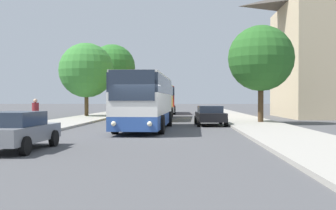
% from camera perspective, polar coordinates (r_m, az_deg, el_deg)
% --- Properties ---
extents(ground_plane, '(300.00, 300.00, 0.00)m').
position_cam_1_polar(ground_plane, '(18.99, -3.85, -4.62)').
color(ground_plane, '#4C4C4F').
rests_on(ground_plane, ground).
extents(sidewalk_right, '(4.00, 120.00, 0.15)m').
position_cam_1_polar(sidewalk_right, '(19.48, 17.13, -4.30)').
color(sidewalk_right, '#A39E93').
rests_on(sidewalk_right, ground_plane).
extents(bus_front, '(2.92, 10.31, 3.21)m').
position_cam_1_polar(bus_front, '(23.40, -3.26, 0.60)').
color(bus_front, '#2D519E').
rests_on(bus_front, ground_plane).
extents(bus_middle, '(2.96, 11.60, 3.29)m').
position_cam_1_polar(bus_middle, '(36.38, -1.79, 0.73)').
color(bus_middle, '#2D2D2D').
rests_on(bus_middle, ground_plane).
extents(bus_rear, '(2.96, 11.75, 3.37)m').
position_cam_1_polar(bus_rear, '(50.98, -0.45, 0.79)').
color(bus_rear, gray).
rests_on(bus_rear, ground_plane).
extents(parked_car_left_curb, '(2.04, 4.08, 1.37)m').
position_cam_1_polar(parked_car_left_curb, '(14.78, -21.17, -3.41)').
color(parked_car_left_curb, slate).
rests_on(parked_car_left_curb, ground_plane).
extents(parked_car_right_near, '(2.16, 4.25, 1.36)m').
position_cam_1_polar(parked_car_right_near, '(27.44, 6.14, -1.45)').
color(parked_car_right_near, black).
rests_on(parked_car_right_near, ground_plane).
extents(pedestrian_waiting_far, '(0.36, 0.36, 1.69)m').
position_cam_1_polar(pedestrian_waiting_far, '(22.30, -18.68, -1.28)').
color(pedestrian_waiting_far, '#23232D').
rests_on(pedestrian_waiting_far, sidewalk_left).
extents(tree_left_near, '(6.04, 6.04, 8.91)m').
position_cam_1_polar(tree_left_near, '(52.29, -8.09, 5.41)').
color(tree_left_near, '#513D23').
rests_on(tree_left_near, sidewalk_left).
extents(tree_left_far, '(5.53, 5.53, 7.39)m').
position_cam_1_polar(tree_left_far, '(40.79, -11.76, 4.95)').
color(tree_left_far, '#513D23').
rests_on(tree_left_far, sidewalk_left).
extents(tree_right_near, '(4.83, 4.83, 7.11)m').
position_cam_1_polar(tree_right_near, '(29.89, 13.32, 6.59)').
color(tree_right_near, '#47331E').
rests_on(tree_right_near, sidewalk_right).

